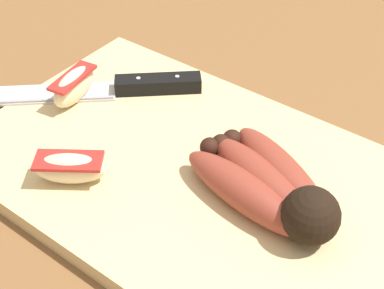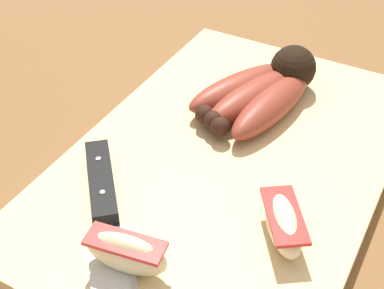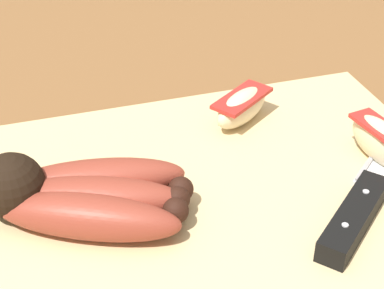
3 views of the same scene
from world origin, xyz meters
TOP-DOWN VIEW (x-y plane):
  - ground_plane at (0.00, 0.00)m, footprint 6.00×6.00m
  - cutting_board at (-0.02, -0.01)m, footprint 0.44×0.29m
  - banana_bunch at (0.08, -0.00)m, footprint 0.16×0.12m
  - chefs_knife at (-0.15, 0.04)m, footprint 0.23×0.21m
  - apple_wedge_near at (-0.09, -0.09)m, footprint 0.07×0.06m
  - apple_wedge_middle at (-0.18, -0.00)m, footprint 0.03×0.07m

SIDE VIEW (x-z plane):
  - ground_plane at x=0.00m, z-range 0.00..0.00m
  - cutting_board at x=-0.02m, z-range 0.00..0.02m
  - chefs_knife at x=-0.15m, z-range 0.02..0.04m
  - apple_wedge_near at x=-0.09m, z-range 0.02..0.05m
  - banana_bunch at x=0.08m, z-range 0.01..0.07m
  - apple_wedge_middle at x=-0.18m, z-range 0.02..0.06m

